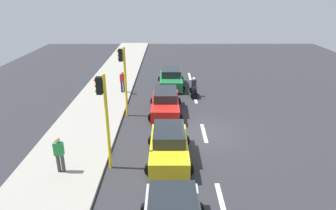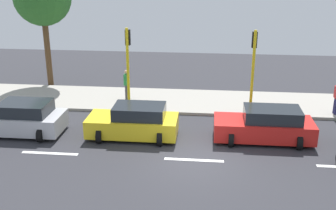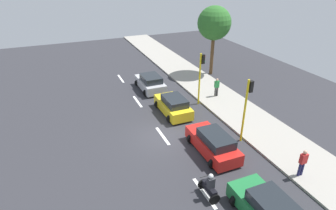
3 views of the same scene
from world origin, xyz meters
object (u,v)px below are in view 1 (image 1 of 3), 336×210
traffic_light_corner (104,109)px  motorcycle (194,89)px  traffic_light_midblock (124,72)px  car_yellow_cab (169,146)px  pedestrian_near_signal (59,154)px  pedestrian_by_tree (123,81)px  car_green (171,79)px  car_red (165,103)px

traffic_light_corner → motorcycle: bearing=-115.8°
traffic_light_midblock → car_yellow_cab: bearing=117.5°
pedestrian_near_signal → pedestrian_by_tree: (-1.24, -11.05, 0.00)m
car_green → pedestrian_by_tree: (3.79, 1.77, 0.35)m
traffic_light_midblock → pedestrian_near_signal: bearing=73.4°
traffic_light_corner → traffic_light_midblock: 6.15m
traffic_light_midblock → motorcycle: bearing=-142.3°
traffic_light_midblock → car_green: bearing=-116.3°
car_red → traffic_light_midblock: traffic_light_midblock is taller
car_yellow_cab → pedestrian_by_tree: 10.39m
pedestrian_near_signal → traffic_light_corner: bearing=-165.0°
motorcycle → pedestrian_near_signal: bearing=56.9°
car_yellow_cab → pedestrian_by_tree: (3.57, -9.76, 0.35)m
car_green → motorcycle: bearing=124.9°
traffic_light_midblock → pedestrian_by_tree: bearing=-80.1°
car_red → pedestrian_by_tree: 5.18m
car_red → traffic_light_corner: traffic_light_corner is taller
car_yellow_cab → pedestrian_near_signal: size_ratio=2.39×
car_yellow_cab → motorcycle: bearing=-102.1°
car_yellow_cab → motorcycle: motorcycle is taller
car_yellow_cab → traffic_light_midblock: (2.81, -5.39, 2.22)m
car_yellow_cab → pedestrian_by_tree: bearing=-69.9°
car_green → car_red: bearing=85.7°
car_green → traffic_light_midblock: traffic_light_midblock is taller
pedestrian_by_tree → traffic_light_corner: (-0.76, 10.52, 1.87)m
car_yellow_cab → pedestrian_by_tree: size_ratio=2.39×
car_green → traffic_light_midblock: size_ratio=0.90×
car_green → pedestrian_near_signal: pedestrian_near_signal is taller
car_red → pedestrian_near_signal: 8.48m
car_red → car_green: same height
traffic_light_corner → pedestrian_near_signal: bearing=15.0°
car_yellow_cab → pedestrian_near_signal: 4.99m
car_red → car_green: 5.72m
pedestrian_near_signal → motorcycle: bearing=-123.1°
car_red → pedestrian_near_signal: bearing=57.1°
car_green → traffic_light_corner: size_ratio=0.90×
pedestrian_by_tree → traffic_light_corner: traffic_light_corner is taller
car_yellow_cab → motorcycle: 9.27m
car_red → traffic_light_corner: bearing=68.4°
car_yellow_cab → car_green: bearing=-91.1°
pedestrian_near_signal → traffic_light_midblock: 7.22m
car_red → car_green: size_ratio=1.07×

